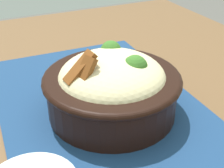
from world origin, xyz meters
TOP-DOWN VIEW (x-y plane):
  - table at (0.00, 0.00)m, footprint 1.05×0.93m
  - placemat at (0.03, 0.00)m, footprint 0.44×0.33m
  - bowl at (-0.01, -0.01)m, footprint 0.21×0.21m
  - fork at (0.10, 0.00)m, footprint 0.04×0.13m

SIDE VIEW (x-z plane):
  - table at x=0.00m, z-range 0.30..1.07m
  - placemat at x=0.03m, z-range 0.77..0.77m
  - fork at x=0.10m, z-range 0.77..0.78m
  - bowl at x=-0.01m, z-range 0.76..0.88m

